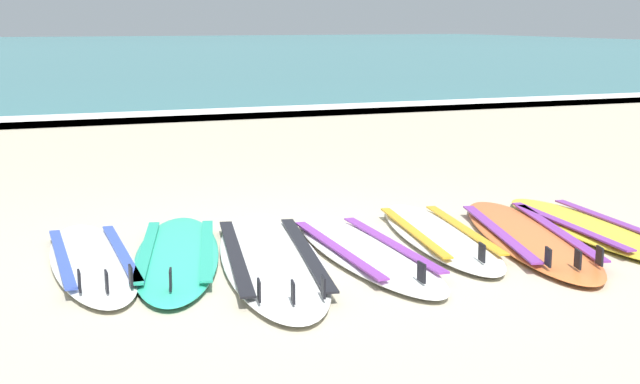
{
  "coord_description": "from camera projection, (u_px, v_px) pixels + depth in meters",
  "views": [
    {
      "loc": [
        -1.84,
        -5.08,
        1.49
      ],
      "look_at": [
        0.37,
        0.69,
        0.25
      ],
      "focal_mm": 48.44,
      "sensor_mm": 36.0,
      "label": 1
    }
  ],
  "objects": [
    {
      "name": "ground_plane",
      "position": [
        304.0,
        253.0,
        5.59
      ],
      "size": [
        80.0,
        80.0,
        0.0
      ],
      "primitive_type": "plane",
      "color": "#B7AD93"
    },
    {
      "name": "sea",
      "position": [
        28.0,
        51.0,
        39.84
      ],
      "size": [
        80.0,
        60.0,
        0.1
      ],
      "primitive_type": "cube",
      "color": "teal",
      "rests_on": "ground"
    },
    {
      "name": "wave_foam_strip",
      "position": [
        124.0,
        118.0,
        12.71
      ],
      "size": [
        80.0,
        0.71,
        0.11
      ],
      "primitive_type": "cube",
      "color": "white",
      "rests_on": "ground"
    },
    {
      "name": "surfboard_0",
      "position": [
        92.0,
        260.0,
        5.29
      ],
      "size": [
        0.51,
        1.97,
        0.18
      ],
      "color": "white",
      "rests_on": "ground"
    },
    {
      "name": "surfboard_1",
      "position": [
        177.0,
        255.0,
        5.41
      ],
      "size": [
        1.01,
        2.14,
        0.18
      ],
      "color": "#2DB793",
      "rests_on": "ground"
    },
    {
      "name": "surfboard_2",
      "position": [
        271.0,
        259.0,
        5.33
      ],
      "size": [
        1.06,
        2.51,
        0.18
      ],
      "color": "white",
      "rests_on": "ground"
    },
    {
      "name": "surfboard_3",
      "position": [
        364.0,
        251.0,
        5.5
      ],
      "size": [
        0.55,
        2.08,
        0.18
      ],
      "color": "white",
      "rests_on": "ground"
    },
    {
      "name": "surfboard_4",
      "position": [
        438.0,
        235.0,
        5.91
      ],
      "size": [
        0.83,
        2.07,
        0.18
      ],
      "color": "silver",
      "rests_on": "ground"
    },
    {
      "name": "surfboard_5",
      "position": [
        527.0,
        236.0,
        5.87
      ],
      "size": [
        1.16,
        2.33,
        0.18
      ],
      "color": "orange",
      "rests_on": "ground"
    },
    {
      "name": "surfboard_6",
      "position": [
        591.0,
        228.0,
        6.1
      ],
      "size": [
        0.71,
        2.14,
        0.18
      ],
      "color": "yellow",
      "rests_on": "ground"
    }
  ]
}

